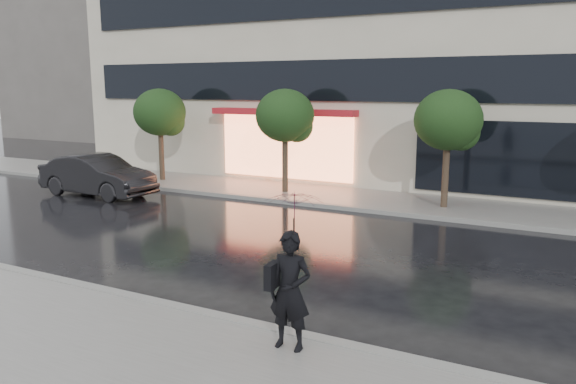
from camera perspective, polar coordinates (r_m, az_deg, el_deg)
The scene contains 11 objects.
ground at distance 11.76m, azimuth -10.52°, elevation -9.71°, with size 120.00×120.00×0.00m, color black.
sidewalk_near at distance 9.62m, azimuth -22.98°, elevation -14.79°, with size 60.00×4.50×0.12m, color slate.
sidewalk_far at distance 20.47m, azimuth 7.47°, elevation -0.70°, with size 60.00×3.50×0.12m, color slate.
curb_near at distance 11.02m, azimuth -13.80°, elevation -10.86°, with size 60.00×0.25×0.14m, color gray.
curb_far at distance 18.87m, azimuth 5.61°, elevation -1.60°, with size 60.00×0.25×0.14m, color gray.
bg_building_left at distance 49.20m, azimuth -17.91°, elevation 12.40°, with size 14.00×10.00×12.00m, color #59544F.
tree_far_west at distance 24.49m, azimuth -12.74°, elevation 7.73°, with size 2.20×2.20×3.99m.
tree_mid_west at distance 21.11m, azimuth -0.12°, elevation 7.56°, with size 2.20×2.20×3.99m.
tree_mid_east at distance 19.06m, azimuth 16.15°, elevation 6.82°, with size 2.20×2.20×3.99m.
parked_car at distance 22.29m, azimuth -18.81°, elevation 1.61°, with size 1.65×4.72×1.55m, color black.
pedestrian_with_umbrella at distance 8.36m, azimuth 0.38°, elevation -6.25°, with size 0.90×0.92×2.44m.
Camera 1 is at (6.92, -8.60, 4.05)m, focal length 35.00 mm.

